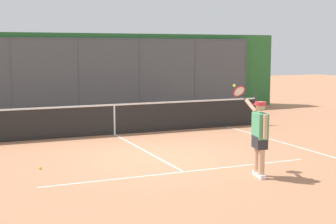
{
  "coord_description": "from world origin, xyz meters",
  "views": [
    {
      "loc": [
        4.47,
        11.14,
        2.69
      ],
      "look_at": [
        -0.51,
        -0.56,
        1.05
      ],
      "focal_mm": 53.08,
      "sensor_mm": 36.0,
      "label": 1
    }
  ],
  "objects": [
    {
      "name": "tennis_ball_by_sideline",
      "position": [
        2.86,
        0.04,
        0.03
      ],
      "size": [
        0.07,
        0.07,
        0.07
      ],
      "primitive_type": "sphere",
      "color": "#D6E042",
      "rests_on": "ground"
    },
    {
      "name": "ground_plane",
      "position": [
        0.0,
        0.0,
        0.0
      ],
      "size": [
        60.0,
        60.0,
        0.0
      ],
      "primitive_type": "plane",
      "color": "#B27551"
    },
    {
      "name": "fence_backdrop",
      "position": [
        -0.0,
        -9.03,
        1.63
      ],
      "size": [
        18.44,
        1.37,
        3.29
      ],
      "color": "#474C51",
      "rests_on": "ground"
    },
    {
      "name": "court_line_markings",
      "position": [
        0.0,
        1.84,
        0.0
      ],
      "size": [
        8.12,
        9.42,
        0.01
      ],
      "color": "white",
      "rests_on": "ground"
    },
    {
      "name": "tennis_player",
      "position": [
        -1.28,
        2.5,
        0.93
      ],
      "size": [
        0.31,
        1.38,
        1.89
      ],
      "rotation": [
        0.0,
        0.0,
        -1.78
      ],
      "color": "silver",
      "rests_on": "ground"
    },
    {
      "name": "tennis_net",
      "position": [
        0.0,
        -3.64,
        0.49
      ],
      "size": [
        10.44,
        0.09,
        1.07
      ],
      "color": "#2D2D2D",
      "rests_on": "ground"
    }
  ]
}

